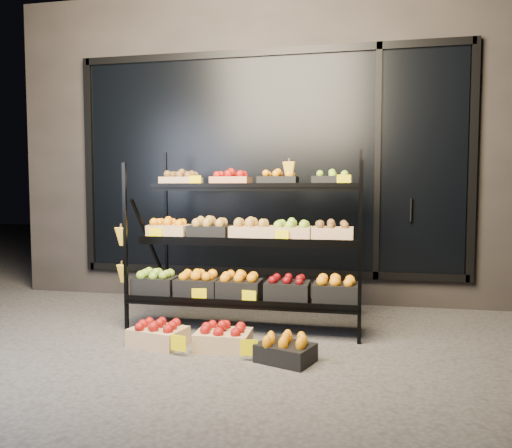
# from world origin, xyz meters

# --- Properties ---
(ground) EXTENTS (24.00, 24.00, 0.00)m
(ground) POSITION_xyz_m (0.00, 0.00, 0.00)
(ground) COLOR #514F4C
(ground) RESTS_ON ground
(building) EXTENTS (6.00, 2.08, 3.50)m
(building) POSITION_xyz_m (0.00, 2.59, 1.75)
(building) COLOR #2D2826
(building) RESTS_ON ground
(display_rack) EXTENTS (2.18, 1.02, 1.66)m
(display_rack) POSITION_xyz_m (-0.01, 0.60, 0.79)
(display_rack) COLOR black
(display_rack) RESTS_ON ground
(tag_floor_a) EXTENTS (0.13, 0.01, 0.12)m
(tag_floor_a) POSITION_xyz_m (-0.32, -0.40, 0.06)
(tag_floor_a) COLOR #F3D900
(tag_floor_a) RESTS_ON ground
(tag_floor_b) EXTENTS (0.13, 0.01, 0.12)m
(tag_floor_b) POSITION_xyz_m (0.23, -0.40, 0.06)
(tag_floor_b) COLOR #F3D900
(tag_floor_b) RESTS_ON ground
(floor_crate_left) EXTENTS (0.48, 0.39, 0.21)m
(floor_crate_left) POSITION_xyz_m (-0.57, -0.18, 0.10)
(floor_crate_left) COLOR tan
(floor_crate_left) RESTS_ON ground
(floor_crate_midright) EXTENTS (0.43, 0.32, 0.21)m
(floor_crate_midright) POSITION_xyz_m (-0.03, -0.18, 0.10)
(floor_crate_midright) COLOR tan
(floor_crate_midright) RESTS_ON ground
(floor_crate_right) EXTENTS (0.47, 0.41, 0.20)m
(floor_crate_right) POSITION_xyz_m (0.49, -0.36, 0.09)
(floor_crate_right) COLOR black
(floor_crate_right) RESTS_ON ground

